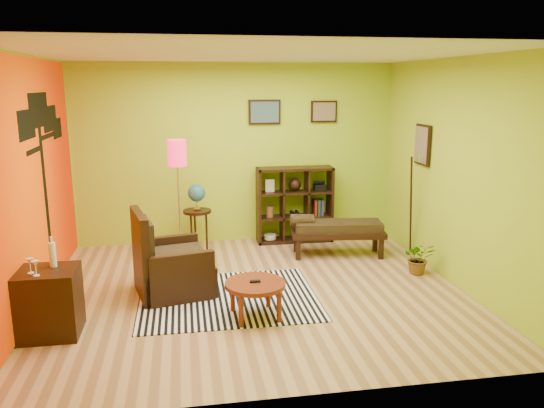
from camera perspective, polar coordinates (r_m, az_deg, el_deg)
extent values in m
plane|color=tan|center=(6.55, -1.67, -9.42)|extent=(5.00, 5.00, 0.00)
cube|color=#A4CB24|center=(8.37, -3.88, 5.37)|extent=(5.00, 0.04, 2.80)
cube|color=#A4CB24|center=(4.00, 2.70, -2.84)|extent=(5.00, 0.04, 2.80)
cube|color=#A4CB24|center=(6.33, -24.80, 1.82)|extent=(0.04, 4.50, 2.80)
cube|color=#A4CB24|center=(6.95, 19.15, 3.18)|extent=(0.04, 4.50, 2.80)
cube|color=white|center=(6.07, -1.84, 15.85)|extent=(5.00, 4.50, 0.04)
cube|color=#FF4F00|center=(6.32, -24.62, 1.82)|extent=(0.01, 4.45, 2.75)
cube|color=black|center=(6.91, -23.06, -0.16)|extent=(0.01, 0.14, 2.10)
cube|color=black|center=(6.29, -24.88, 7.74)|extent=(0.01, 0.65, 0.32)
cube|color=black|center=(6.81, -23.80, 9.24)|extent=(0.01, 0.85, 0.40)
cube|color=black|center=(7.31, -22.78, 8.47)|extent=(0.01, 0.70, 0.32)
cube|color=black|center=(7.66, -22.10, 7.55)|extent=(0.01, 0.50, 0.26)
cube|color=black|center=(8.34, -0.81, 9.86)|extent=(0.50, 0.03, 0.38)
cube|color=slate|center=(8.31, -0.78, 9.85)|extent=(0.44, 0.01, 0.32)
cube|color=black|center=(8.53, 5.60, 9.87)|extent=(0.42, 0.03, 0.34)
cube|color=#937C5B|center=(8.51, 5.65, 9.86)|extent=(0.36, 0.01, 0.28)
cube|color=black|center=(7.70, 15.90, 6.15)|extent=(0.03, 0.44, 0.56)
cube|color=#937C5B|center=(7.69, 15.73, 6.15)|extent=(0.01, 0.38, 0.50)
cylinder|color=black|center=(7.79, 14.71, -0.21)|extent=(0.23, 0.34, 1.46)
cone|color=silver|center=(7.53, 15.49, 5.03)|extent=(0.08, 0.09, 0.16)
cube|color=white|center=(6.38, -4.72, -10.02)|extent=(2.08, 1.67, 0.01)
cylinder|color=maroon|center=(5.75, -1.82, -8.62)|extent=(0.65, 0.65, 0.05)
cylinder|color=maroon|center=(6.05, -0.40, -9.51)|extent=(0.05, 0.05, 0.36)
cylinder|color=maroon|center=(5.96, -4.26, -9.91)|extent=(0.05, 0.05, 0.36)
cylinder|color=maroon|center=(5.69, 0.77, -11.02)|extent=(0.05, 0.05, 0.36)
cylinder|color=maroon|center=(5.59, -3.35, -11.48)|extent=(0.05, 0.05, 0.36)
cube|color=black|center=(5.73, -1.82, -8.31)|extent=(0.11, 0.05, 0.02)
cube|color=black|center=(6.58, -10.33, -7.76)|extent=(0.99, 0.97, 0.38)
cube|color=black|center=(6.41, -13.91, -5.38)|extent=(0.27, 0.81, 1.03)
cube|color=black|center=(6.19, -9.61, -7.97)|extent=(0.75, 0.26, 0.60)
cube|color=black|center=(6.90, -11.05, -5.82)|extent=(0.75, 0.26, 0.60)
cube|color=#F2BE5F|center=(6.50, -10.18, -5.64)|extent=(0.78, 0.77, 0.13)
cube|color=#F2BE5F|center=(6.37, -13.33, -3.70)|extent=(0.21, 0.61, 0.47)
cube|color=black|center=(5.83, -22.84, -9.73)|extent=(0.58, 0.53, 0.68)
cylinder|color=white|center=(5.76, -22.53, -5.05)|extent=(0.07, 0.07, 0.25)
cylinder|color=white|center=(5.71, -22.67, -3.57)|extent=(0.02, 0.02, 0.07)
cylinder|color=white|center=(5.67, -24.51, -6.78)|extent=(0.06, 0.06, 0.01)
cylinder|color=white|center=(5.65, -24.55, -6.30)|extent=(0.01, 0.01, 0.09)
cone|color=white|center=(5.63, -24.62, -5.63)|extent=(0.07, 0.07, 0.06)
cylinder|color=white|center=(5.58, -24.01, -7.05)|extent=(0.06, 0.06, 0.01)
cylinder|color=white|center=(5.56, -24.06, -6.56)|extent=(0.01, 0.01, 0.09)
cone|color=white|center=(5.54, -24.12, -5.88)|extent=(0.07, 0.07, 0.06)
cylinder|color=silver|center=(7.59, -9.72, -6.33)|extent=(0.26, 0.26, 0.03)
cylinder|color=silver|center=(7.37, -9.95, -0.46)|extent=(0.02, 0.02, 1.62)
cylinder|color=red|center=(7.23, -10.18, 5.43)|extent=(0.25, 0.25, 0.36)
cylinder|color=black|center=(8.03, -8.06, -0.79)|extent=(0.42, 0.42, 0.04)
cylinder|color=black|center=(8.08, -7.05, -2.98)|extent=(0.03, 0.03, 0.59)
cylinder|color=black|center=(8.23, -8.26, -2.72)|extent=(0.03, 0.03, 0.59)
cylinder|color=black|center=(8.01, -8.65, -3.16)|extent=(0.03, 0.03, 0.59)
cylinder|color=gold|center=(8.02, -8.07, -0.50)|extent=(0.10, 0.10, 0.02)
cylinder|color=gold|center=(8.01, -8.08, -0.06)|extent=(0.02, 0.02, 0.10)
sphere|color=#1B3FA5|center=(7.97, -8.12, 1.18)|extent=(0.26, 0.26, 0.26)
cube|color=black|center=(8.33, -1.46, -0.22)|extent=(0.04, 0.35, 1.20)
cube|color=black|center=(8.57, 6.24, 0.07)|extent=(0.04, 0.35, 1.20)
cube|color=black|center=(8.58, 2.41, -3.85)|extent=(1.20, 0.35, 0.04)
cube|color=black|center=(8.32, 2.48, 3.82)|extent=(1.20, 0.35, 0.04)
cube|color=black|center=(8.39, 1.11, -0.13)|extent=(0.03, 0.33, 1.12)
cube|color=black|center=(8.48, 3.77, -0.02)|extent=(0.03, 0.33, 1.12)
cube|color=black|center=(8.48, 2.43, -1.39)|extent=(1.12, 0.33, 0.03)
cube|color=black|center=(8.39, 2.46, 1.26)|extent=(1.12, 0.33, 0.03)
cylinder|color=beige|center=(8.49, -0.23, -3.53)|extent=(0.20, 0.20, 0.07)
sphere|color=black|center=(8.37, 2.47, 2.13)|extent=(0.20, 0.20, 0.20)
cube|color=black|center=(8.47, 5.11, 1.81)|extent=(0.18, 0.15, 0.10)
cylinder|color=black|center=(8.45, 2.17, -0.94)|extent=(0.06, 0.12, 0.06)
cylinder|color=black|center=(8.47, 2.70, -0.92)|extent=(0.06, 0.12, 0.06)
ellipsoid|color=#384C26|center=(8.65, 5.01, -3.21)|extent=(0.18, 0.18, 0.09)
cylinder|color=brown|center=(8.38, -0.24, -0.84)|extent=(0.12, 0.12, 0.18)
cube|color=beige|center=(8.29, -0.24, 1.98)|extent=(0.14, 0.03, 0.20)
cube|color=maroon|center=(8.52, 4.61, -0.39)|extent=(0.04, 0.18, 0.26)
cube|color=#1E4C1E|center=(8.53, 4.97, -0.37)|extent=(0.04, 0.18, 0.26)
cube|color=navy|center=(8.55, 5.33, -0.36)|extent=(0.04, 0.18, 0.26)
cube|color=black|center=(7.84, 7.11, -3.13)|extent=(1.41, 0.66, 0.08)
cube|color=#F2BE5F|center=(7.81, 7.13, -2.37)|extent=(1.30, 0.59, 0.14)
cylinder|color=#F2BE5F|center=(7.72, 3.24, -1.73)|extent=(0.36, 0.22, 0.17)
cube|color=black|center=(8.19, 11.02, -3.95)|extent=(0.08, 0.08, 0.30)
cube|color=black|center=(8.01, 2.60, -4.10)|extent=(0.08, 0.08, 0.30)
cube|color=black|center=(7.83, 11.65, -4.76)|extent=(0.08, 0.08, 0.30)
cube|color=black|center=(7.64, 2.82, -4.95)|extent=(0.08, 0.08, 0.30)
imported|color=#26661E|center=(7.35, 15.48, -5.97)|extent=(0.49, 0.52, 0.34)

